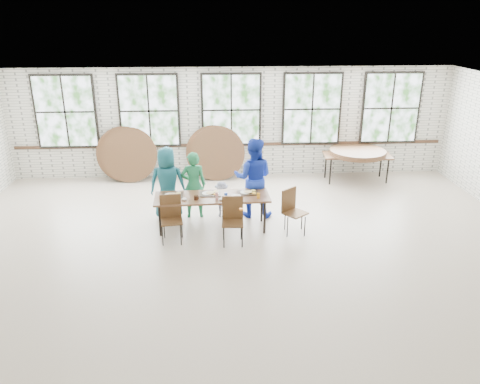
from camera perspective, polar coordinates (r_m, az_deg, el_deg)
The scene contains 13 objects.
room at distance 12.82m, azimuth -1.07°, elevation 9.78°, with size 12.00×12.00×12.00m.
dining_table at distance 9.82m, azimuth -3.41°, elevation -0.79°, with size 2.43×0.90×0.74m.
chair_near_left at distance 9.47m, azimuth -8.39°, elevation -2.70°, with size 0.47×0.46×0.95m.
chair_near_right at distance 9.29m, azimuth -0.91°, elevation -2.95°, with size 0.44×0.42×0.95m.
chair_spare at distance 9.77m, azimuth 6.34°, elevation -1.84°, with size 0.58×0.58×0.95m.
adult_teal at distance 10.43m, azimuth -8.81°, elevation 1.07°, with size 0.80×0.52×1.63m, color #1B5A69.
adult_green at distance 10.41m, azimuth -5.68°, elevation 0.86°, with size 0.55×0.36×1.52m, color #1D6E41.
toddler at distance 10.53m, azimuth -2.26°, elevation -0.86°, with size 0.53×0.30×0.82m, color #131A3E.
adult_blue at distance 10.39m, azimuth 1.63°, elevation 1.74°, with size 0.88×0.68×1.80m, color #1832AB.
storage_table at distance 13.08m, azimuth 14.09°, elevation 4.22°, with size 1.85×0.89×0.74m.
tabletop_clutter at distance 9.77m, azimuth -2.79°, elevation -0.42°, with size 2.04×0.60×0.11m.
round_tops_stacked at distance 13.05m, azimuth 14.14°, elevation 4.72°, with size 1.50×1.50×0.13m.
round_tops_leaning at distance 12.89m, azimuth -8.38°, elevation 4.62°, with size 4.03×0.47×1.49m.
Camera 1 is at (-0.50, -8.12, 4.34)m, focal length 35.00 mm.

